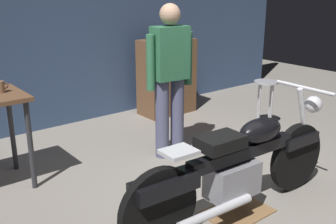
{
  "coord_description": "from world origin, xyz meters",
  "views": [
    {
      "loc": [
        -2.37,
        -2.23,
        1.85
      ],
      "look_at": [
        -0.03,
        0.7,
        0.65
      ],
      "focal_mm": 42.76,
      "sensor_mm": 36.0,
      "label": 1
    }
  ],
  "objects_px": {
    "motorcycle": "(239,165)",
    "mug_brown_stoneware": "(1,87)",
    "wooden_dresser": "(167,77)",
    "person_standing": "(170,75)",
    "shop_stool": "(266,92)"
  },
  "relations": [
    {
      "from": "person_standing",
      "to": "mug_brown_stoneware",
      "type": "distance_m",
      "value": 1.68
    },
    {
      "from": "wooden_dresser",
      "to": "motorcycle",
      "type": "bearing_deg",
      "value": -116.65
    },
    {
      "from": "motorcycle",
      "to": "wooden_dresser",
      "type": "distance_m",
      "value": 2.89
    },
    {
      "from": "wooden_dresser",
      "to": "mug_brown_stoneware",
      "type": "relative_size",
      "value": 10.08
    },
    {
      "from": "shop_stool",
      "to": "person_standing",
      "type": "bearing_deg",
      "value": 176.98
    },
    {
      "from": "person_standing",
      "to": "wooden_dresser",
      "type": "bearing_deg",
      "value": -121.92
    },
    {
      "from": "motorcycle",
      "to": "mug_brown_stoneware",
      "type": "height_order",
      "value": "mug_brown_stoneware"
    },
    {
      "from": "motorcycle",
      "to": "wooden_dresser",
      "type": "height_order",
      "value": "wooden_dresser"
    },
    {
      "from": "shop_stool",
      "to": "mug_brown_stoneware",
      "type": "height_order",
      "value": "mug_brown_stoneware"
    },
    {
      "from": "wooden_dresser",
      "to": "mug_brown_stoneware",
      "type": "xyz_separation_m",
      "value": [
        -2.57,
        -0.8,
        0.4
      ]
    },
    {
      "from": "person_standing",
      "to": "mug_brown_stoneware",
      "type": "xyz_separation_m",
      "value": [
        -1.62,
        0.45,
        0.03
      ]
    },
    {
      "from": "mug_brown_stoneware",
      "to": "person_standing",
      "type": "bearing_deg",
      "value": -15.68
    },
    {
      "from": "person_standing",
      "to": "wooden_dresser",
      "type": "relative_size",
      "value": 1.52
    },
    {
      "from": "mug_brown_stoneware",
      "to": "wooden_dresser",
      "type": "bearing_deg",
      "value": 17.31
    },
    {
      "from": "motorcycle",
      "to": "mug_brown_stoneware",
      "type": "xyz_separation_m",
      "value": [
        -1.28,
        1.78,
        0.51
      ]
    }
  ]
}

